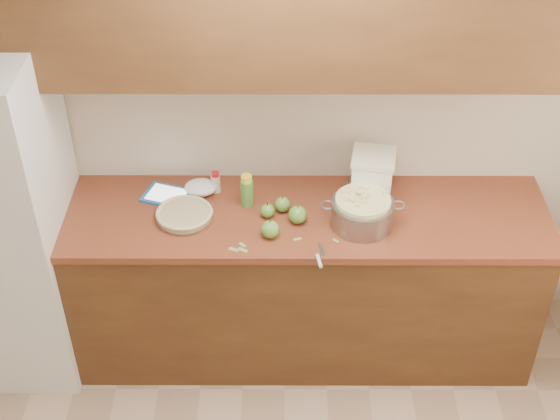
{
  "coord_description": "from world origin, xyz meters",
  "views": [
    {
      "loc": [
        -0.02,
        -1.57,
        3.31
      ],
      "look_at": [
        -0.03,
        1.43,
        0.98
      ],
      "focal_mm": 50.0,
      "sensor_mm": 36.0,
      "label": 1
    }
  ],
  "objects_px": {
    "pie": "(184,215)",
    "tablet": "(167,195)",
    "colander": "(362,212)",
    "flour_canister": "(372,176)"
  },
  "relations": [
    {
      "from": "pie",
      "to": "tablet",
      "type": "distance_m",
      "value": 0.21
    },
    {
      "from": "tablet",
      "to": "pie",
      "type": "bearing_deg",
      "value": -40.01
    },
    {
      "from": "tablet",
      "to": "colander",
      "type": "bearing_deg",
      "value": 6.07
    },
    {
      "from": "colander",
      "to": "tablet",
      "type": "bearing_deg",
      "value": 167.55
    },
    {
      "from": "flour_canister",
      "to": "tablet",
      "type": "xyz_separation_m",
      "value": [
        -1.04,
        0.0,
        -0.12
      ]
    },
    {
      "from": "pie",
      "to": "tablet",
      "type": "bearing_deg",
      "value": 121.46
    },
    {
      "from": "colander",
      "to": "tablet",
      "type": "xyz_separation_m",
      "value": [
        -0.98,
        0.22,
        -0.07
      ]
    },
    {
      "from": "colander",
      "to": "tablet",
      "type": "height_order",
      "value": "colander"
    },
    {
      "from": "pie",
      "to": "colander",
      "type": "bearing_deg",
      "value": -2.49
    },
    {
      "from": "pie",
      "to": "flour_canister",
      "type": "relative_size",
      "value": 1.11
    }
  ]
}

